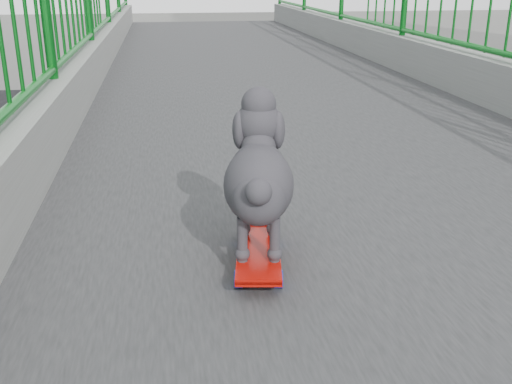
{
  "coord_description": "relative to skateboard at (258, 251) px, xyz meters",
  "views": [
    {
      "loc": [
        -0.8,
        0.58,
        7.85
      ],
      "look_at": [
        -0.54,
        2.26,
        7.22
      ],
      "focal_mm": 42.0,
      "sensor_mm": 36.0,
      "label": 1
    }
  ],
  "objects": [
    {
      "name": "poodle",
      "position": [
        0.0,
        0.03,
        0.24
      ],
      "size": [
        0.26,
        0.5,
        0.42
      ],
      "rotation": [
        0.0,
        0.0,
        -0.16
      ],
      "color": "#2B282D",
      "rests_on": "skateboard"
    },
    {
      "name": "skateboard",
      "position": [
        0.0,
        0.0,
        0.0
      ],
      "size": [
        0.2,
        0.46,
        0.06
      ],
      "rotation": [
        0.0,
        0.0,
        -0.16
      ],
      "color": "red",
      "rests_on": "footbridge"
    }
  ]
}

